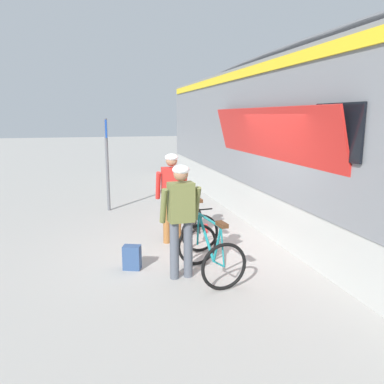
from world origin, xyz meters
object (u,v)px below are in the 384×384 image
at_px(bicycle_far_black, 193,223).
at_px(platform_sign_post, 107,149).
at_px(train_car, 365,143).
at_px(backpack_on_platform, 132,257).
at_px(cyclist_near_in_olive, 181,212).
at_px(bicycle_near_teal, 210,252).
at_px(water_bottle_near_the_bikes, 206,229).
at_px(cyclist_far_in_red, 172,190).

relative_size(bicycle_far_black, platform_sign_post, 0.45).
distance_m(train_car, backpack_on_platform, 4.71).
height_order(cyclist_near_in_olive, bicycle_near_teal, cyclist_near_in_olive).
xyz_separation_m(bicycle_near_teal, platform_sign_post, (-1.36, 4.77, 1.22)).
distance_m(bicycle_near_teal, backpack_on_platform, 1.31).
distance_m(train_car, cyclist_near_in_olive, 3.83).
bearing_deg(bicycle_far_black, cyclist_near_in_olive, -110.30).
height_order(bicycle_near_teal, water_bottle_near_the_bikes, bicycle_near_teal).
relative_size(bicycle_near_teal, backpack_on_platform, 2.87).
bearing_deg(water_bottle_near_the_bikes, bicycle_near_teal, -104.80).
distance_m(cyclist_near_in_olive, bicycle_near_teal, 0.79).
height_order(backpack_on_platform, platform_sign_post, platform_sign_post).
bearing_deg(bicycle_far_black, water_bottle_near_the_bikes, 52.20).
xyz_separation_m(train_car, water_bottle_near_the_bikes, (-2.64, 1.45, -1.87)).
bearing_deg(backpack_on_platform, bicycle_near_teal, -7.62).
bearing_deg(bicycle_far_black, platform_sign_post, 115.38).
bearing_deg(cyclist_far_in_red, platform_sign_post, 110.37).
distance_m(train_car, platform_sign_post, 6.10).
bearing_deg(cyclist_near_in_olive, backpack_on_platform, 144.09).
xyz_separation_m(cyclist_far_in_red, bicycle_near_teal, (0.24, -1.78, -0.65)).
bearing_deg(platform_sign_post, water_bottle_near_the_bikes, -52.94).
xyz_separation_m(train_car, bicycle_near_teal, (-3.22, -0.75, -1.56)).
distance_m(cyclist_near_in_olive, platform_sign_post, 4.81).
xyz_separation_m(cyclist_near_in_olive, water_bottle_near_the_bikes, (1.02, 2.12, -0.96)).
xyz_separation_m(cyclist_near_in_olive, bicycle_far_black, (0.57, 1.55, -0.65)).
xyz_separation_m(bicycle_near_teal, bicycle_far_black, (0.14, 1.63, 0.00)).
height_order(cyclist_near_in_olive, water_bottle_near_the_bikes, cyclist_near_in_olive).
xyz_separation_m(cyclist_near_in_olive, cyclist_far_in_red, (0.20, 1.69, 0.00)).
distance_m(bicycle_far_black, backpack_on_platform, 1.66).
relative_size(bicycle_near_teal, platform_sign_post, 0.48).
bearing_deg(train_car, cyclist_near_in_olive, -169.61).
bearing_deg(train_car, platform_sign_post, 138.69).
bearing_deg(bicycle_far_black, train_car, -15.89).
height_order(train_car, bicycle_far_black, train_car).
height_order(cyclist_far_in_red, bicycle_near_teal, cyclist_far_in_red).
relative_size(cyclist_near_in_olive, bicycle_near_teal, 1.54).
height_order(cyclist_far_in_red, platform_sign_post, platform_sign_post).
bearing_deg(bicycle_far_black, bicycle_near_teal, -94.77).
bearing_deg(cyclist_far_in_red, water_bottle_near_the_bikes, 27.69).
bearing_deg(bicycle_far_black, backpack_on_platform, -141.13).
distance_m(cyclist_far_in_red, bicycle_near_teal, 1.91).
height_order(bicycle_far_black, water_bottle_near_the_bikes, bicycle_far_black).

